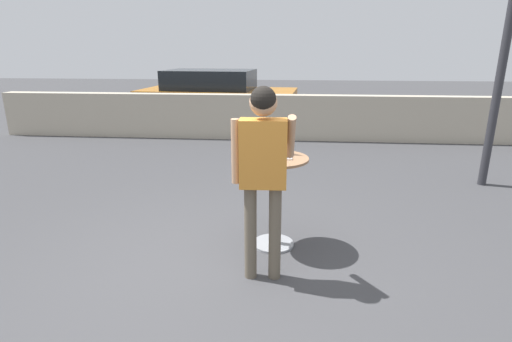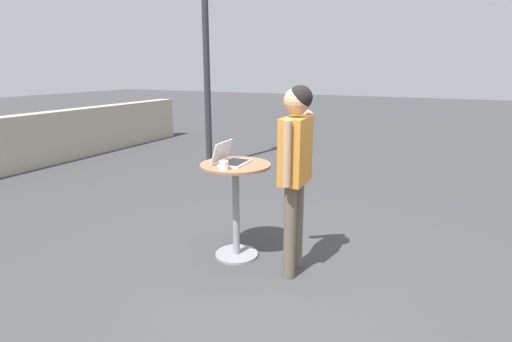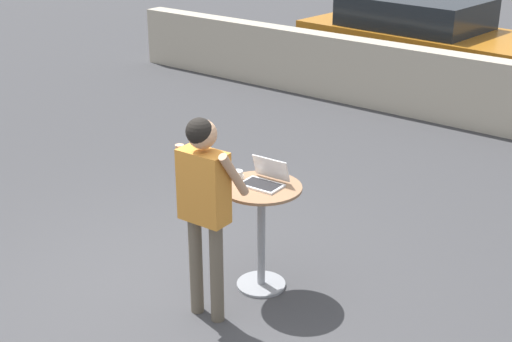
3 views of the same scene
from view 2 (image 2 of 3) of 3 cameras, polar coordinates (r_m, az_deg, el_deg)
ground_plane at (r=3.55m, az=2.99°, el=-17.30°), size 50.00×50.00×0.00m
cafe_table at (r=3.96m, az=-2.90°, el=-3.56°), size 0.69×0.69×0.97m
laptop at (r=3.88m, az=-3.66°, el=1.77°), size 0.36×0.31×0.21m
coffee_mug at (r=3.64m, az=-4.63°, el=0.82°), size 0.12×0.09×0.08m
standing_person at (r=3.52m, az=5.66°, el=1.92°), size 0.54×0.39×1.73m
street_lamp at (r=7.68m, az=-7.27°, el=21.08°), size 0.32×0.32×4.27m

